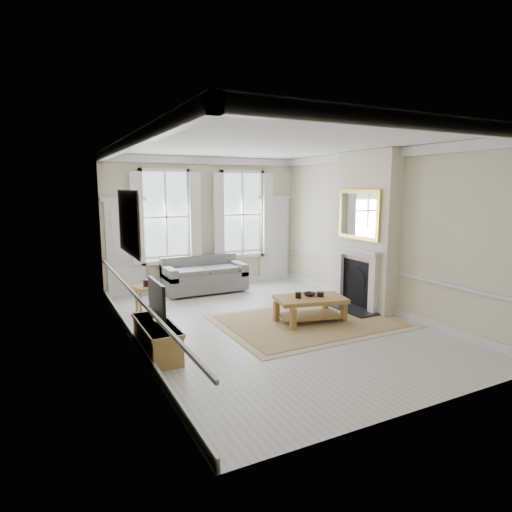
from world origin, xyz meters
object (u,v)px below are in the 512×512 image
sofa (204,277)px  side_table (147,291)px  tv_stand (157,338)px  coffee_table (310,301)px

sofa → side_table: (-1.69, -1.17, 0.09)m
sofa → tv_stand: 4.12m
coffee_table → tv_stand: size_ratio=1.05×
sofa → side_table: bearing=-145.3°
sofa → coffee_table: (1.00, -3.30, 0.05)m
sofa → side_table: 2.06m
sofa → coffee_table: 3.44m
coffee_table → tv_stand: tv_stand is taller
coffee_table → side_table: bearing=154.7°
side_table → tv_stand: bearing=-99.6°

